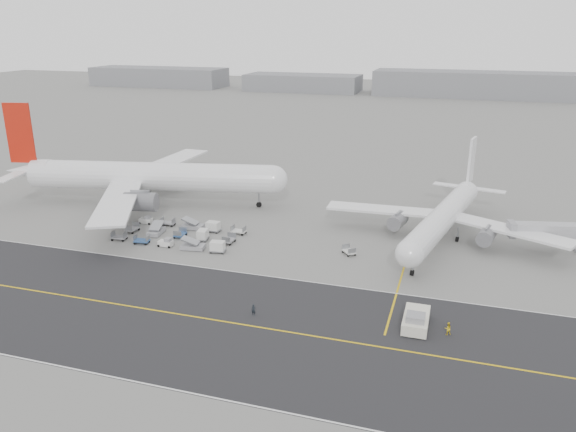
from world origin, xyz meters
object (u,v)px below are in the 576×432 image
(airliner_b, at_px, (444,216))
(jet_bridge, at_px, (550,232))
(pushback_tug, at_px, (416,320))
(ground_crew_a, at_px, (254,310))
(airliner_a, at_px, (145,176))
(ground_crew_b, at_px, (448,328))

(airliner_b, distance_m, jet_bridge, 18.45)
(pushback_tug, relative_size, ground_crew_a, 5.31)
(airliner_b, bearing_deg, ground_crew_a, -109.79)
(airliner_a, xyz_separation_m, jet_bridge, (84.33, -3.96, -2.60))
(ground_crew_b, bearing_deg, airliner_b, -107.93)
(airliner_b, bearing_deg, ground_crew_b, -74.17)
(airliner_a, relative_size, airliner_b, 1.39)
(airliner_a, xyz_separation_m, ground_crew_a, (41.96, -41.68, -5.65))
(jet_bridge, height_order, ground_crew_a, jet_bridge)
(pushback_tug, xyz_separation_m, jet_bridge, (20.21, 34.12, 2.84))
(airliner_b, xyz_separation_m, jet_bridge, (18.40, -0.99, -0.79))
(pushback_tug, bearing_deg, airliner_a, 149.21)
(ground_crew_a, height_order, ground_crew_b, ground_crew_b)
(airliner_b, xyz_separation_m, pushback_tug, (-1.81, -35.11, -3.63))
(pushback_tug, xyz_separation_m, ground_crew_a, (-22.16, -3.61, -0.21))
(airliner_a, bearing_deg, jet_bridge, -104.48)
(airliner_b, distance_m, pushback_tug, 35.34)
(pushback_tug, relative_size, jet_bridge, 0.61)
(pushback_tug, height_order, ground_crew_a, pushback_tug)
(pushback_tug, bearing_deg, ground_crew_b, -9.79)
(jet_bridge, xyz_separation_m, ground_crew_a, (-42.38, -37.72, -3.05))
(airliner_b, height_order, ground_crew_a, airliner_b)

